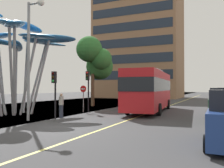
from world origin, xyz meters
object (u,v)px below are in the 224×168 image
(red_bus, at_px, (150,89))
(pedestrian, at_px, (61,105))
(street_lamp, at_px, (32,45))
(leaf_sculpture, at_px, (17,38))
(no_entry_sign, at_px, (83,94))
(traffic_light_kerb_near, at_px, (54,84))
(traffic_light_kerb_far, at_px, (88,82))

(red_bus, distance_m, pedestrian, 8.59)
(street_lamp, distance_m, pedestrian, 4.71)
(leaf_sculpture, xyz_separation_m, no_entry_sign, (4.09, 3.76, -4.66))
(pedestrian, relative_size, no_entry_sign, 0.74)
(traffic_light_kerb_near, bearing_deg, pedestrian, 92.66)
(pedestrian, bearing_deg, traffic_light_kerb_far, 92.81)
(traffic_light_kerb_far, height_order, no_entry_sign, traffic_light_kerb_far)
(red_bus, height_order, street_lamp, street_lamp)
(traffic_light_kerb_far, relative_size, pedestrian, 2.07)
(no_entry_sign, bearing_deg, street_lamp, -91.48)
(leaf_sculpture, bearing_deg, street_lamp, -33.01)
(traffic_light_kerb_near, xyz_separation_m, no_entry_sign, (-0.65, 4.97, -0.81))
(red_bus, bearing_deg, leaf_sculpture, -144.09)
(red_bus, distance_m, street_lamp, 11.16)
(traffic_light_kerb_near, distance_m, no_entry_sign, 5.08)
(red_bus, bearing_deg, pedestrian, -123.02)
(red_bus, distance_m, traffic_light_kerb_near, 9.21)
(pedestrian, distance_m, no_entry_sign, 4.24)
(traffic_light_kerb_far, bearing_deg, no_entry_sign, -165.92)
(traffic_light_kerb_far, height_order, pedestrian, traffic_light_kerb_far)
(leaf_sculpture, bearing_deg, red_bus, 35.91)
(leaf_sculpture, relative_size, traffic_light_kerb_far, 2.55)
(traffic_light_kerb_far, distance_m, no_entry_sign, 1.13)
(leaf_sculpture, distance_m, traffic_light_kerb_far, 6.94)
(red_bus, relative_size, street_lamp, 1.42)
(street_lamp, height_order, pedestrian, street_lamp)
(leaf_sculpture, height_order, street_lamp, leaf_sculpture)
(street_lamp, xyz_separation_m, no_entry_sign, (0.16, 6.32, -3.40))
(pedestrian, xyz_separation_m, no_entry_sign, (-0.61, 4.13, 0.70))
(red_bus, height_order, traffic_light_kerb_far, red_bus)
(traffic_light_kerb_near, xyz_separation_m, traffic_light_kerb_far, (-0.25, 5.07, 0.24))
(traffic_light_kerb_far, distance_m, street_lamp, 6.86)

